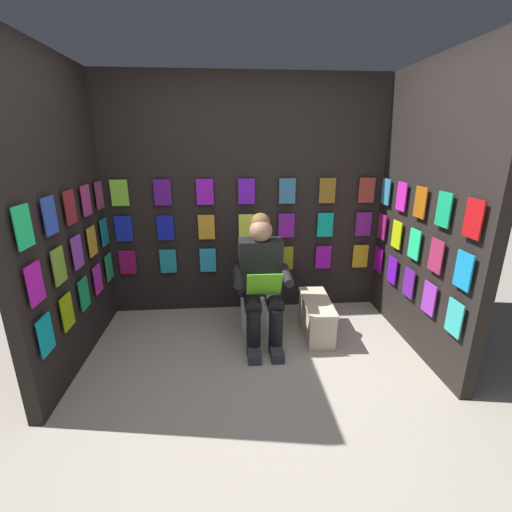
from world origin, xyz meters
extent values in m
plane|color=#B2A899|center=(0.00, 0.00, 0.00)|extent=(30.00, 30.00, 0.00)
cube|color=black|center=(0.00, -1.72, 1.22)|extent=(3.01, 0.10, 2.45)
cube|color=#981159|center=(1.27, -1.64, 0.58)|extent=(0.17, 0.01, 0.26)
cube|color=teal|center=(0.85, -1.64, 0.58)|extent=(0.17, 0.01, 0.26)
cube|color=#23A2D1|center=(0.42, -1.64, 0.58)|extent=(0.17, 0.01, 0.26)
cube|color=#7CD73B|center=(0.00, -1.64, 0.58)|extent=(0.17, 0.01, 0.26)
cube|color=olive|center=(-0.42, -1.64, 0.58)|extent=(0.17, 0.01, 0.26)
cube|color=#A00DB7|center=(-0.85, -1.64, 0.58)|extent=(0.17, 0.01, 0.26)
cube|color=gold|center=(-1.27, -1.64, 0.58)|extent=(0.17, 0.01, 0.26)
cube|color=#1527C3|center=(1.27, -1.64, 0.95)|extent=(0.17, 0.01, 0.26)
cube|color=#111BC1|center=(0.85, -1.64, 0.95)|extent=(0.17, 0.01, 0.26)
cube|color=gold|center=(0.42, -1.64, 0.95)|extent=(0.17, 0.01, 0.26)
cube|color=#DDED3D|center=(0.00, -1.64, 0.95)|extent=(0.17, 0.01, 0.26)
cube|color=purple|center=(-0.42, -1.64, 0.95)|extent=(0.17, 0.01, 0.26)
cube|color=#0CB8A4|center=(-0.85, -1.64, 0.95)|extent=(0.17, 0.01, 0.26)
cube|color=#751D8C|center=(-1.27, -1.64, 0.95)|extent=(0.17, 0.01, 0.26)
cube|color=#85DE38|center=(1.27, -1.64, 1.31)|extent=(0.17, 0.01, 0.26)
cube|color=#55158F|center=(0.85, -1.64, 1.31)|extent=(0.17, 0.01, 0.26)
cube|color=purple|center=(0.42, -1.64, 1.31)|extent=(0.17, 0.01, 0.26)
cube|color=#6A1AD3|center=(0.00, -1.64, 1.31)|extent=(0.17, 0.01, 0.26)
cube|color=teal|center=(-0.42, -1.64, 1.31)|extent=(0.17, 0.01, 0.26)
cube|color=olive|center=(-0.85, -1.64, 1.31)|extent=(0.17, 0.01, 0.26)
cube|color=#9C3425|center=(-1.27, -1.64, 1.31)|extent=(0.17, 0.01, 0.26)
cube|color=black|center=(-1.50, -0.84, 1.22)|extent=(0.10, 1.67, 2.45)
cube|color=#9708AF|center=(-1.42, -1.51, 0.58)|extent=(0.01, 0.17, 0.26)
cube|color=#6E13D1|center=(-1.42, -1.17, 0.58)|extent=(0.01, 0.17, 0.26)
cube|color=#671FA5|center=(-1.42, -0.84, 0.58)|extent=(0.01, 0.17, 0.26)
cube|color=purple|center=(-1.42, -0.50, 0.58)|extent=(0.01, 0.17, 0.26)
cube|color=#36C2BD|center=(-1.42, -0.17, 0.58)|extent=(0.01, 0.17, 0.26)
cube|color=#A41B65|center=(-1.42, -1.51, 0.95)|extent=(0.01, 0.17, 0.26)
cube|color=#C5E111|center=(-1.42, -1.17, 0.95)|extent=(0.01, 0.17, 0.26)
cube|color=#25F195|center=(-1.42, -0.84, 0.95)|extent=(0.01, 0.17, 0.26)
cube|color=#A92854|center=(-1.42, -0.50, 0.95)|extent=(0.01, 0.17, 0.26)
cube|color=#1894DE|center=(-1.42, -0.17, 0.95)|extent=(0.01, 0.17, 0.26)
cube|color=teal|center=(-1.42, -1.51, 1.31)|extent=(0.01, 0.17, 0.26)
cube|color=#E524C8|center=(-1.42, -1.17, 1.31)|extent=(0.01, 0.17, 0.26)
cube|color=#B35C11|center=(-1.42, -0.84, 1.31)|extent=(0.01, 0.17, 0.26)
cube|color=#17AF6F|center=(-1.42, -0.50, 1.31)|extent=(0.01, 0.17, 0.26)
cube|color=red|center=(-1.42, -0.17, 1.31)|extent=(0.01, 0.17, 0.26)
cube|color=black|center=(1.50, -0.84, 1.22)|extent=(0.10, 1.67, 2.45)
cube|color=#0DADC2|center=(1.42, -0.17, 0.58)|extent=(0.01, 0.17, 0.26)
cube|color=#A4C50F|center=(1.42, -0.50, 0.58)|extent=(0.01, 0.17, 0.26)
cube|color=#1DB267|center=(1.42, -0.84, 0.58)|extent=(0.01, 0.17, 0.26)
cube|color=#E32ED7|center=(1.42, -1.17, 0.58)|extent=(0.01, 0.17, 0.26)
cube|color=#24B26C|center=(1.42, -1.51, 0.58)|extent=(0.01, 0.17, 0.26)
cube|color=#CE1EC6|center=(1.42, -0.17, 0.95)|extent=(0.01, 0.17, 0.26)
cube|color=#83B236|center=(1.42, -0.50, 0.95)|extent=(0.01, 0.17, 0.26)
cube|color=#A246D6|center=(1.42, -0.84, 0.95)|extent=(0.01, 0.17, 0.26)
cube|color=gold|center=(1.42, -1.17, 0.95)|extent=(0.01, 0.17, 0.26)
cube|color=teal|center=(1.42, -1.51, 0.95)|extent=(0.01, 0.17, 0.26)
cube|color=#22E97D|center=(1.42, -0.17, 1.31)|extent=(0.01, 0.17, 0.26)
cube|color=blue|center=(1.42, -0.50, 1.31)|extent=(0.01, 0.17, 0.26)
cube|color=maroon|center=(1.42, -0.84, 1.31)|extent=(0.01, 0.17, 0.26)
cube|color=#C13986|center=(1.42, -1.17, 1.31)|extent=(0.01, 0.17, 0.26)
cube|color=#963363|center=(1.42, -1.51, 1.31)|extent=(0.01, 0.17, 0.26)
cylinder|color=white|center=(-0.10, -1.14, 0.20)|extent=(0.38, 0.38, 0.40)
cylinder|color=white|center=(-0.10, -1.14, 0.41)|extent=(0.41, 0.41, 0.02)
cube|color=white|center=(-0.09, -1.40, 0.58)|extent=(0.38, 0.18, 0.36)
cylinder|color=white|center=(-0.09, -1.31, 0.58)|extent=(0.39, 0.07, 0.39)
cube|color=black|center=(-0.10, -1.11, 0.68)|extent=(0.40, 0.22, 0.52)
sphere|color=tan|center=(-0.10, -1.08, 1.04)|extent=(0.21, 0.21, 0.21)
sphere|color=olive|center=(-0.10, -1.11, 1.11)|extent=(0.17, 0.17, 0.17)
cylinder|color=black|center=(-0.20, -0.91, 0.44)|extent=(0.15, 0.40, 0.15)
cylinder|color=black|center=(0.00, -0.91, 0.44)|extent=(0.15, 0.40, 0.15)
cylinder|color=black|center=(-0.20, -0.73, 0.21)|extent=(0.12, 0.12, 0.42)
cylinder|color=black|center=(0.00, -0.73, 0.21)|extent=(0.12, 0.12, 0.42)
cube|color=#33333D|center=(-0.20, -0.67, 0.04)|extent=(0.11, 0.26, 0.09)
cube|color=#33333D|center=(0.00, -0.67, 0.04)|extent=(0.11, 0.26, 0.09)
cylinder|color=black|center=(-0.32, -0.93, 0.66)|extent=(0.08, 0.31, 0.13)
cylinder|color=black|center=(0.12, -0.93, 0.66)|extent=(0.08, 0.31, 0.13)
cube|color=#65D020|center=(-0.10, -0.77, 0.64)|extent=(0.30, 0.13, 0.23)
cube|color=beige|center=(-0.63, -1.01, 0.16)|extent=(0.27, 0.66, 0.33)
cube|color=beige|center=(-0.63, -1.01, 0.34)|extent=(0.29, 0.68, 0.03)
camera|label=1|loc=(0.20, 1.99, 1.80)|focal=24.74mm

